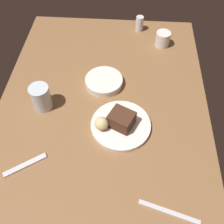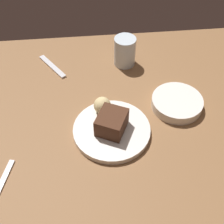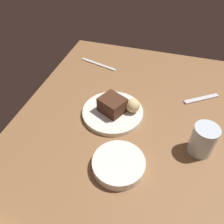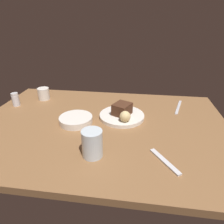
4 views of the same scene
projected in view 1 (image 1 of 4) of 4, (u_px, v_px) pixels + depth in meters
dining_table at (103, 109)px, 104.27cm from camera, size 120.00×84.00×3.00cm
dessert_plate at (121, 125)px, 96.49cm from camera, size 22.41×22.41×1.79cm
chocolate_cake_slice at (121, 119)px, 93.49cm from camera, size 10.47×10.93×5.70cm
bread_roll at (101, 124)px, 92.76cm from camera, size 5.13×5.13×5.13cm
salt_shaker at (140, 24)px, 130.58cm from camera, size 3.94×3.94×7.51cm
water_glass at (41, 97)px, 99.08cm from camera, size 7.61×7.61×10.41cm
side_bowl at (104, 82)px, 109.13cm from camera, size 15.84×15.84×3.10cm
coffee_cup at (163, 39)px, 123.38cm from camera, size 6.81×6.81×7.02cm
dessert_spoon at (25, 165)px, 87.35cm from camera, size 9.93×13.41×0.70cm
butter_knife at (169, 212)px, 78.14cm from camera, size 6.46×18.68×0.50cm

